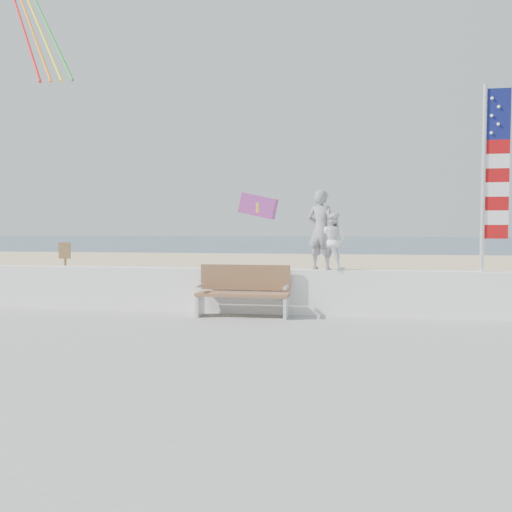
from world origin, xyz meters
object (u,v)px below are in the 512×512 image
Objects in this scene: bench at (243,290)px; child at (332,241)px; adult at (321,230)px; flag at (491,170)px.

child is at bearing 14.94° from bench.
child is 2.01m from bench.
adult is at bearing 17.02° from bench.
bench is at bearing 39.62° from adult.
flag is (4.64, 0.45, 2.30)m from bench.
flag reaches higher than child.
child is 0.33× the size of flag.
adult reaches higher than bench.
child is at bearing 179.99° from flag.
flag reaches higher than adult.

